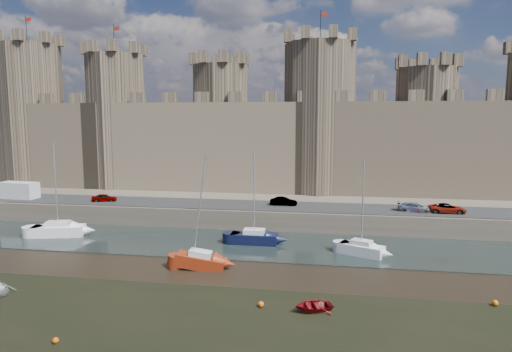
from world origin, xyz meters
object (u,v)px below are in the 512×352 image
object	(u,v)px
sailboat_0	(58,230)
sailboat_2	(361,248)
car_2	(415,207)
car_0	(104,198)
sailboat_4	(201,260)
car_1	(283,202)
sailboat_1	(254,237)
van	(19,191)
car_3	(447,209)

from	to	relation	value
sailboat_0	sailboat_2	xyz separation A→B (m)	(35.38, -1.71, -0.06)
sailboat_2	car_2	bearing A→B (deg)	82.87
sailboat_2	car_0	bearing A→B (deg)	-173.15
sailboat_4	sailboat_2	bearing A→B (deg)	20.88
car_0	car_1	distance (m)	24.96
car_0	sailboat_1	bearing A→B (deg)	-126.96
car_1	sailboat_2	xyz separation A→B (m)	(9.46, -12.48, -2.29)
car_2	sailboat_1	bearing A→B (deg)	125.89
car_2	sailboat_2	xyz separation A→B (m)	(-7.05, -11.27, -2.30)
van	sailboat_2	xyz separation A→B (m)	(47.79, -11.50, -2.91)
van	sailboat_4	xyz separation A→B (m)	(32.56, -18.17, -2.92)
sailboat_0	car_0	bearing A→B (deg)	69.73
sailboat_2	van	bearing A→B (deg)	-168.62
car_0	van	world-z (taller)	van
car_1	sailboat_4	xyz separation A→B (m)	(-5.78, -19.16, -2.30)
car_3	sailboat_2	bearing A→B (deg)	136.32
sailboat_1	sailboat_2	distance (m)	11.89
car_1	car_3	world-z (taller)	car_3
sailboat_2	sailboat_4	xyz separation A→B (m)	(-15.24, -6.67, -0.01)
car_1	sailboat_2	size ratio (longest dim) A/B	0.36
sailboat_0	sailboat_2	size ratio (longest dim) A/B	1.14
car_0	sailboat_2	size ratio (longest dim) A/B	0.34
car_2	sailboat_0	bearing A→B (deg)	113.04
sailboat_2	sailboat_4	distance (m)	16.63
car_2	van	distance (m)	54.85
car_0	sailboat_2	bearing A→B (deg)	-123.65
sailboat_2	sailboat_1	bearing A→B (deg)	-166.35
sailboat_1	sailboat_2	bearing A→B (deg)	-11.48
car_3	sailboat_1	size ratio (longest dim) A/B	0.42
car_1	sailboat_0	bearing A→B (deg)	112.98
car_2	sailboat_2	size ratio (longest dim) A/B	0.42
car_3	sailboat_4	bearing A→B (deg)	124.97
car_1	van	distance (m)	38.35
car_0	car_3	xyz separation A→B (m)	(45.23, -0.16, 0.04)
car_2	van	bearing A→B (deg)	100.09
van	sailboat_0	bearing A→B (deg)	-33.41
sailboat_2	car_3	bearing A→B (deg)	70.47
car_1	car_0	bearing A→B (deg)	93.32
car_3	sailboat_2	xyz separation A→B (m)	(-10.84, -11.05, -2.31)
car_0	sailboat_1	world-z (taller)	sailboat_1
car_2	car_0	bearing A→B (deg)	100.41
car_2	car_1	bearing A→B (deg)	96.12
sailboat_0	van	bearing A→B (deg)	127.42
car_0	sailboat_0	distance (m)	9.82
sailboat_1	van	bearing A→B (deg)	165.53
car_0	car_1	size ratio (longest dim) A/B	0.94
van	car_1	bearing A→B (deg)	6.35
van	sailboat_2	world-z (taller)	sailboat_2
van	sailboat_1	distance (m)	37.39
car_0	sailboat_4	bearing A→B (deg)	-148.63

